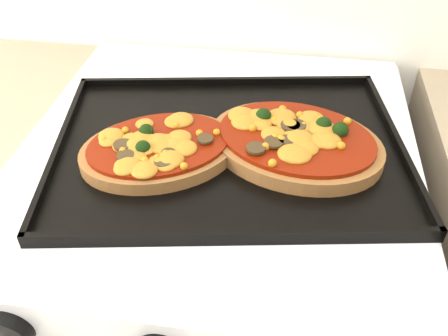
% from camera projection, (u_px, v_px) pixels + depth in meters
% --- Properties ---
extents(stove, '(0.60, 0.60, 0.91)m').
position_uv_depth(stove, '(221.00, 313.00, 1.05)').
color(stove, silver).
rests_on(stove, floor).
extents(knob_left, '(0.06, 0.02, 0.06)m').
position_uv_depth(knob_left, '(7.00, 333.00, 0.56)').
color(knob_left, black).
rests_on(knob_left, control_panel).
extents(baking_tray, '(0.56, 0.45, 0.02)m').
position_uv_depth(baking_tray, '(229.00, 145.00, 0.73)').
color(baking_tray, black).
rests_on(baking_tray, stove).
extents(pizza_left, '(0.27, 0.24, 0.03)m').
position_uv_depth(pizza_left, '(159.00, 147.00, 0.70)').
color(pizza_left, '#945D33').
rests_on(pizza_left, baking_tray).
extents(pizza_right, '(0.29, 0.25, 0.04)m').
position_uv_depth(pizza_right, '(296.00, 141.00, 0.71)').
color(pizza_right, '#945D33').
rests_on(pizza_right, baking_tray).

